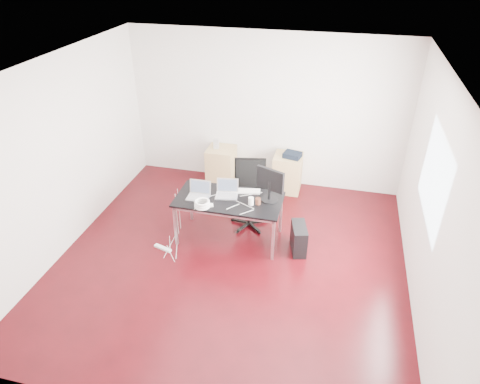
% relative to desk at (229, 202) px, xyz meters
% --- Properties ---
extents(room_shell, '(5.00, 5.00, 5.00)m').
position_rel_desk_xyz_m(room_shell, '(0.20, -0.51, 0.73)').
color(room_shell, black).
rests_on(room_shell, ground).
extents(desk, '(1.60, 0.80, 0.73)m').
position_rel_desk_xyz_m(desk, '(0.00, 0.00, 0.00)').
color(desk, black).
rests_on(desk, ground).
extents(office_chair, '(0.56, 0.58, 1.08)m').
position_rel_desk_xyz_m(office_chair, '(0.21, 0.50, -0.07)').
color(office_chair, black).
rests_on(office_chair, ground).
extents(filing_cabinet_left, '(0.50, 0.50, 0.70)m').
position_rel_desk_xyz_m(filing_cabinet_left, '(-0.62, 1.71, -0.33)').
color(filing_cabinet_left, tan).
rests_on(filing_cabinet_left, ground).
extents(filing_cabinet_right, '(0.50, 0.50, 0.70)m').
position_rel_desk_xyz_m(filing_cabinet_right, '(0.65, 1.71, -0.33)').
color(filing_cabinet_right, tan).
rests_on(filing_cabinet_right, ground).
extents(pc_tower, '(0.31, 0.49, 0.44)m').
position_rel_desk_xyz_m(pc_tower, '(1.09, -0.05, -0.46)').
color(pc_tower, black).
rests_on(pc_tower, ground).
extents(wastebasket, '(0.29, 0.29, 0.28)m').
position_rel_desk_xyz_m(wastebasket, '(0.17, 1.40, -0.54)').
color(wastebasket, black).
rests_on(wastebasket, ground).
extents(power_strip, '(0.30, 0.14, 0.04)m').
position_rel_desk_xyz_m(power_strip, '(-0.92, -0.52, -0.66)').
color(power_strip, white).
rests_on(power_strip, ground).
extents(laptop_left, '(0.34, 0.26, 0.23)m').
position_rel_desk_xyz_m(laptop_left, '(-0.46, -0.05, 0.11)').
color(laptop_left, silver).
rests_on(laptop_left, desk).
extents(laptop_right, '(0.36, 0.30, 0.23)m').
position_rel_desk_xyz_m(laptop_right, '(-0.06, 0.10, 0.11)').
color(laptop_right, silver).
rests_on(laptop_right, desk).
extents(monitor, '(0.44, 0.26, 0.51)m').
position_rel_desk_xyz_m(monitor, '(0.60, 0.12, 0.34)').
color(monitor, black).
rests_on(monitor, desk).
extents(keyboard, '(0.46, 0.21, 0.02)m').
position_rel_desk_xyz_m(keyboard, '(0.20, 0.26, 0.06)').
color(keyboard, white).
rests_on(keyboard, desk).
extents(cup_white, '(0.10, 0.10, 0.12)m').
position_rel_desk_xyz_m(cup_white, '(0.36, -0.08, 0.11)').
color(cup_white, white).
rests_on(cup_white, desk).
extents(cup_brown, '(0.09, 0.09, 0.10)m').
position_rel_desk_xyz_m(cup_brown, '(0.45, -0.04, 0.10)').
color(cup_brown, '#522A1C').
rests_on(cup_brown, desk).
extents(cable_coil, '(0.24, 0.24, 0.11)m').
position_rel_desk_xyz_m(cable_coil, '(-0.32, -0.31, 0.11)').
color(cable_coil, white).
rests_on(cable_coil, desk).
extents(power_adapter, '(0.09, 0.09, 0.03)m').
position_rel_desk_xyz_m(power_adapter, '(-0.20, -0.26, 0.07)').
color(power_adapter, white).
rests_on(power_adapter, desk).
extents(speaker, '(0.09, 0.08, 0.18)m').
position_rel_desk_xyz_m(speaker, '(-0.70, 1.71, 0.11)').
color(speaker, '#9E9E9E').
rests_on(speaker, filing_cabinet_left).
extents(navy_garment, '(0.35, 0.30, 0.09)m').
position_rel_desk_xyz_m(navy_garment, '(0.73, 1.67, 0.07)').
color(navy_garment, black).
rests_on(navy_garment, filing_cabinet_right).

